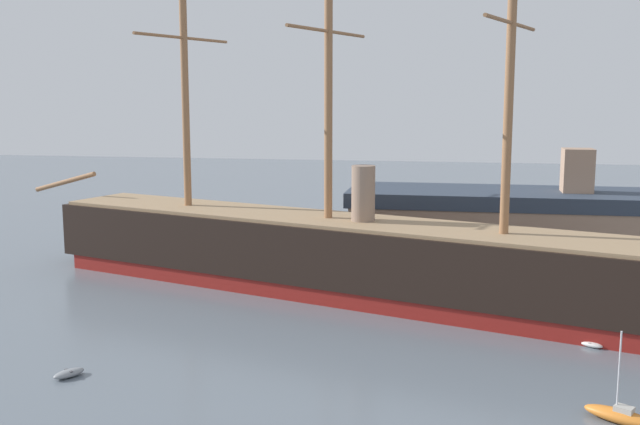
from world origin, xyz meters
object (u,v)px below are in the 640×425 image
at_px(tall_ship, 328,253).
at_px(dinghy_far_left, 127,269).
at_px(dockside_warehouse_right, 587,233).
at_px(dinghy_alongside_stern, 591,344).
at_px(sailboat_mid_right, 620,415).
at_px(motorboat_distant_centre, 402,264).
at_px(dinghy_mid_left, 69,373).

distance_m(tall_ship, dinghy_far_left, 24.50).
bearing_deg(dockside_warehouse_right, dinghy_alongside_stern, -98.00).
relative_size(tall_ship, sailboat_mid_right, 12.91).
xyz_separation_m(sailboat_mid_right, dockside_warehouse_right, (4.34, 40.27, 3.94)).
height_order(tall_ship, motorboat_distant_centre, tall_ship).
bearing_deg(dockside_warehouse_right, sailboat_mid_right, -96.15).
bearing_deg(sailboat_mid_right, motorboat_distant_centre, 112.43).
bearing_deg(dinghy_far_left, dinghy_mid_left, -72.48).
bearing_deg(dinghy_alongside_stern, sailboat_mid_right, -92.64).
xyz_separation_m(dinghy_alongside_stern, motorboat_distant_centre, (-16.40, 24.14, 0.33)).
bearing_deg(dinghy_far_left, dinghy_alongside_stern, -20.73).
distance_m(dinghy_mid_left, motorboat_distant_centre, 42.48).
xyz_separation_m(sailboat_mid_right, dinghy_alongside_stern, (0.65, 14.03, -0.26)).
height_order(dinghy_mid_left, dinghy_alongside_stern, dinghy_mid_left).
bearing_deg(motorboat_distant_centre, sailboat_mid_right, -67.57).
height_order(sailboat_mid_right, dockside_warehouse_right, dockside_warehouse_right).
relative_size(sailboat_mid_right, dinghy_far_left, 2.77).
height_order(dinghy_mid_left, sailboat_mid_right, sailboat_mid_right).
height_order(dinghy_far_left, dockside_warehouse_right, dockside_warehouse_right).
relative_size(dinghy_mid_left, dinghy_far_left, 1.20).
bearing_deg(tall_ship, dinghy_mid_left, -118.66).
xyz_separation_m(dinghy_mid_left, dinghy_far_left, (-9.69, 30.71, -0.05)).
bearing_deg(dockside_warehouse_right, dinghy_mid_left, -135.87).
bearing_deg(tall_ship, dinghy_alongside_stern, -28.52).
xyz_separation_m(dinghy_mid_left, sailboat_mid_right, (36.21, -0.94, 0.20)).
relative_size(dinghy_alongside_stern, dinghy_far_left, 0.97).
height_order(sailboat_mid_right, motorboat_distant_centre, sailboat_mid_right).
relative_size(dinghy_mid_left, sailboat_mid_right, 0.43).
bearing_deg(dinghy_alongside_stern, motorboat_distant_centre, 124.19).
bearing_deg(dinghy_alongside_stern, dockside_warehouse_right, 82.00).
relative_size(tall_ship, motorboat_distant_centre, 17.99).
relative_size(dinghy_alongside_stern, motorboat_distant_centre, 0.49).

